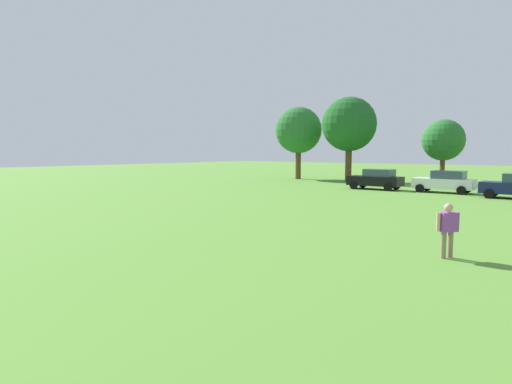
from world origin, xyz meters
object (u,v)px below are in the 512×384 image
(parked_car_white_1, at_px, (445,181))
(tree_left, at_px, (349,124))
(tree_right, at_px, (443,140))
(parked_car_black_0, at_px, (376,179))
(adult_bystander, at_px, (448,226))
(tree_far_left, at_px, (298,130))

(parked_car_white_1, height_order, tree_left, tree_left)
(tree_left, xyz_separation_m, tree_right, (8.51, 2.91, -1.69))
(parked_car_black_0, bearing_deg, tree_right, -103.71)
(adult_bystander, xyz_separation_m, tree_right, (-8.24, 30.73, 3.23))
(adult_bystander, height_order, parked_car_black_0, parked_car_black_0)
(parked_car_black_0, height_order, tree_far_left, tree_far_left)
(adult_bystander, distance_m, tree_far_left, 36.56)
(parked_car_black_0, distance_m, tree_left, 10.69)
(parked_car_white_1, height_order, tree_right, tree_right)
(tree_left, relative_size, tree_right, 1.40)
(adult_bystander, height_order, tree_left, tree_left)
(parked_car_white_1, bearing_deg, tree_right, -74.12)
(adult_bystander, relative_size, parked_car_white_1, 0.38)
(adult_bystander, distance_m, parked_car_white_1, 21.72)
(parked_car_white_1, bearing_deg, tree_far_left, -21.75)
(tree_far_left, xyz_separation_m, tree_left, (6.30, -0.20, 0.41))
(parked_car_white_1, xyz_separation_m, tree_left, (-11.27, 6.81, 5.03))
(parked_car_white_1, xyz_separation_m, tree_far_left, (-17.57, 7.01, 4.62))
(parked_car_black_0, distance_m, parked_car_white_1, 5.26)
(parked_car_white_1, relative_size, tree_left, 0.49)
(adult_bystander, bearing_deg, tree_right, -128.35)
(adult_bystander, bearing_deg, tree_far_left, -103.92)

